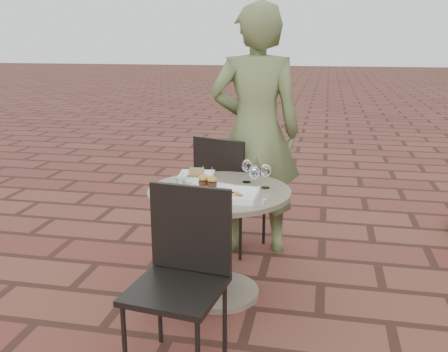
% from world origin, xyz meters
% --- Properties ---
extents(ground, '(60.00, 60.00, 0.00)m').
position_xyz_m(ground, '(0.00, 0.00, 0.00)').
color(ground, brown).
rests_on(ground, ground).
extents(cafe_table, '(0.90, 0.90, 0.73)m').
position_xyz_m(cafe_table, '(-0.24, 0.14, 0.48)').
color(cafe_table, gray).
rests_on(cafe_table, ground).
extents(chair_far, '(0.57, 0.57, 0.93)m').
position_xyz_m(chair_far, '(-0.34, 0.85, 0.55)').
color(chair_far, black).
rests_on(chair_far, ground).
extents(chair_near, '(0.49, 0.49, 0.93)m').
position_xyz_m(chair_near, '(-0.28, -0.57, 0.55)').
color(chair_near, black).
rests_on(chair_near, ground).
extents(diner, '(0.76, 0.55, 1.91)m').
position_xyz_m(diner, '(-0.13, 0.94, 0.95)').
color(diner, '#576437').
rests_on(diner, ground).
extents(plate_salmon, '(0.26, 0.26, 0.06)m').
position_xyz_m(plate_salmon, '(-0.45, 0.38, 0.75)').
color(plate_salmon, white).
rests_on(plate_salmon, cafe_table).
extents(plate_sliders, '(0.30, 0.30, 0.16)m').
position_xyz_m(plate_sliders, '(-0.30, 0.08, 0.76)').
color(plate_sliders, white).
rests_on(plate_sliders, cafe_table).
extents(plate_tuna, '(0.29, 0.29, 0.03)m').
position_xyz_m(plate_tuna, '(-0.13, -0.00, 0.75)').
color(plate_tuna, white).
rests_on(plate_tuna, cafe_table).
extents(wine_glass_right, '(0.07, 0.07, 0.16)m').
position_xyz_m(wine_glass_right, '(-0.02, 0.15, 0.85)').
color(wine_glass_right, white).
rests_on(wine_glass_right, cafe_table).
extents(wine_glass_mid, '(0.07, 0.07, 0.16)m').
position_xyz_m(wine_glass_mid, '(-0.10, 0.33, 0.84)').
color(wine_glass_mid, white).
rests_on(wine_glass_mid, cafe_table).
extents(wine_glass_far, '(0.07, 0.07, 0.16)m').
position_xyz_m(wine_glass_far, '(0.04, 0.23, 0.84)').
color(wine_glass_far, white).
rests_on(wine_glass_far, cafe_table).
extents(steel_ramekin, '(0.07, 0.07, 0.05)m').
position_xyz_m(steel_ramekin, '(-0.51, 0.20, 0.75)').
color(steel_ramekin, silver).
rests_on(steel_ramekin, cafe_table).
extents(cutlery_set, '(0.11, 0.19, 0.00)m').
position_xyz_m(cutlery_set, '(0.06, -0.08, 0.73)').
color(cutlery_set, silver).
rests_on(cutlery_set, cafe_table).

